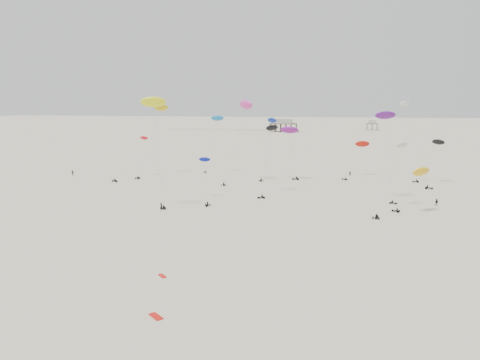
% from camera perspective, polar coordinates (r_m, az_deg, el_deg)
% --- Properties ---
extents(ground_plane, '(900.00, 900.00, 0.00)m').
position_cam_1_polar(ground_plane, '(216.63, 4.93, 3.18)').
color(ground_plane, beige).
extents(pavilion_main, '(21.00, 13.00, 9.80)m').
position_cam_1_polar(pavilion_main, '(366.09, 5.30, 6.55)').
color(pavilion_main, brown).
rests_on(pavilion_main, ground).
extents(pavilion_small, '(9.00, 7.00, 8.00)m').
position_cam_1_polar(pavilion_small, '(397.38, 15.81, 6.38)').
color(pavilion_small, brown).
rests_on(pavilion_small, ground).
extents(pier_fence, '(80.20, 0.20, 1.50)m').
position_cam_1_polar(pier_fence, '(373.78, -2.73, 6.12)').
color(pier_fence, black).
rests_on(pier_fence, ground).
extents(rig_0, '(5.06, 10.66, 19.58)m').
position_cam_1_polar(rig_0, '(147.58, 3.51, 5.12)').
color(rig_0, black).
rests_on(rig_0, ground).
extents(rig_1, '(9.73, 17.71, 20.83)m').
position_cam_1_polar(rig_1, '(110.49, 17.99, 0.64)').
color(rig_1, black).
rests_on(rig_1, ground).
extents(rig_2, '(9.22, 4.91, 13.50)m').
position_cam_1_polar(rig_2, '(153.10, 22.47, 3.25)').
color(rig_2, black).
rests_on(rig_2, ground).
extents(rig_3, '(5.42, 12.59, 14.24)m').
position_cam_1_polar(rig_3, '(116.00, -4.20, 0.10)').
color(rig_3, black).
rests_on(rig_3, ground).
extents(rig_4, '(5.83, 10.53, 22.50)m').
position_cam_1_polar(rig_4, '(123.14, 17.39, 6.47)').
color(rig_4, black).
rests_on(rig_4, ground).
extents(rig_5, '(6.63, 6.76, 19.63)m').
position_cam_1_polar(rig_5, '(162.09, -3.06, 6.35)').
color(rig_5, black).
rests_on(rig_5, ground).
extents(rig_6, '(9.05, 14.05, 25.71)m').
position_cam_1_polar(rig_6, '(145.94, 20.48, 4.87)').
color(rig_6, black).
rests_on(rig_6, ground).
extents(rig_7, '(6.89, 6.59, 25.84)m').
position_cam_1_polar(rig_7, '(110.41, -10.41, 8.03)').
color(rig_7, black).
rests_on(rig_7, ground).
extents(rig_8, '(8.97, 5.40, 10.63)m').
position_cam_1_polar(rig_8, '(111.75, 20.89, 0.43)').
color(rig_8, black).
rests_on(rig_8, ground).
extents(rig_9, '(7.42, 16.25, 18.26)m').
position_cam_1_polar(rig_9, '(152.71, -13.23, 2.64)').
color(rig_9, black).
rests_on(rig_9, ground).
extents(rig_10, '(4.72, 13.91, 19.35)m').
position_cam_1_polar(rig_10, '(125.12, 3.58, 4.18)').
color(rig_10, black).
rests_on(rig_10, ground).
extents(rig_11, '(6.74, 4.14, 17.00)m').
position_cam_1_polar(rig_11, '(147.13, 6.15, 5.21)').
color(rig_11, black).
rests_on(rig_11, ground).
extents(rig_12, '(8.70, 15.72, 25.91)m').
position_cam_1_polar(rig_12, '(144.22, 0.53, 8.47)').
color(rig_12, black).
rests_on(rig_12, ground).
extents(rig_13, '(6.59, 18.05, 25.44)m').
position_cam_1_polar(rig_13, '(160.47, -10.01, 7.31)').
color(rig_13, black).
rests_on(rig_13, ground).
extents(rig_14, '(9.34, 13.02, 15.27)m').
position_cam_1_polar(rig_14, '(158.53, 14.42, 3.75)').
color(rig_14, black).
rests_on(rig_14, ground).
extents(spectator_0, '(0.82, 0.67, 1.97)m').
position_cam_1_polar(spectator_0, '(108.88, -9.57, -3.59)').
color(spectator_0, black).
rests_on(spectator_0, ground).
extents(spectator_1, '(1.13, 0.99, 2.01)m').
position_cam_1_polar(spectator_1, '(120.55, 22.83, -2.92)').
color(spectator_1, black).
rests_on(spectator_1, ground).
extents(spectator_2, '(1.33, 0.79, 2.16)m').
position_cam_1_polar(spectator_2, '(164.13, -19.72, 0.49)').
color(spectator_2, black).
rests_on(spectator_2, ground).
extents(spectator_3, '(0.81, 0.66, 1.92)m').
position_cam_1_polar(spectator_3, '(158.65, 13.26, 0.51)').
color(spectator_3, black).
rests_on(spectator_3, ground).
extents(grounded_kite_a, '(2.23, 2.14, 0.08)m').
position_cam_1_polar(grounded_kite_a, '(57.63, -10.21, -16.08)').
color(grounded_kite_a, '#BA110B').
rests_on(grounded_kite_a, ground).
extents(grounded_kite_b, '(1.71, 1.82, 0.07)m').
position_cam_1_polar(grounded_kite_b, '(69.28, -9.45, -11.49)').
color(grounded_kite_b, red).
rests_on(grounded_kite_b, ground).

